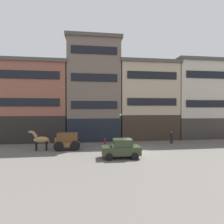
% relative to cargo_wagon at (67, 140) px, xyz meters
% --- Properties ---
extents(ground_plane, '(120.00, 120.00, 0.00)m').
position_rel_cargo_wagon_xyz_m(ground_plane, '(7.70, -2.41, -1.15)').
color(ground_plane, '#605B56').
extents(building_far_left, '(10.05, 5.89, 11.76)m').
position_rel_cargo_wagon_xyz_m(building_far_left, '(-5.48, 7.10, 4.77)').
color(building_far_left, black).
rests_on(building_far_left, ground_plane).
extents(building_center_left, '(8.26, 5.89, 15.53)m').
position_rel_cargo_wagon_xyz_m(building_center_left, '(3.33, 7.10, 6.66)').
color(building_center_left, black).
rests_on(building_center_left, ground_plane).
extents(building_center_right, '(9.52, 5.89, 12.21)m').
position_rel_cargo_wagon_xyz_m(building_center_right, '(11.87, 7.10, 5.00)').
color(building_center_right, '#33281E').
rests_on(building_center_right, ground_plane).
extents(building_far_right, '(9.62, 5.89, 12.80)m').
position_rel_cargo_wagon_xyz_m(building_far_right, '(21.09, 7.10, 5.29)').
color(building_far_right, '#38332D').
rests_on(building_far_right, ground_plane).
extents(cargo_wagon, '(2.92, 1.54, 1.98)m').
position_rel_cargo_wagon_xyz_m(cargo_wagon, '(0.00, 0.00, 0.00)').
color(cargo_wagon, brown).
rests_on(cargo_wagon, ground_plane).
extents(draft_horse, '(2.34, 0.62, 2.30)m').
position_rel_cargo_wagon_xyz_m(draft_horse, '(-2.95, -0.00, 0.12)').
color(draft_horse, '#937047').
rests_on(draft_horse, ground_plane).
extents(sedan_dark, '(3.75, 1.96, 1.83)m').
position_rel_cargo_wagon_xyz_m(sedan_dark, '(5.61, -4.22, -0.23)').
color(sedan_dark, '#2D3823').
rests_on(sedan_dark, ground_plane).
extents(pedestrian_officer, '(0.40, 0.40, 1.79)m').
position_rel_cargo_wagon_xyz_m(pedestrian_officer, '(13.81, 2.10, -0.17)').
color(pedestrian_officer, black).
rests_on(pedestrian_officer, ground_plane).
extents(streetlamp_curbside, '(0.32, 0.32, 4.12)m').
position_rel_cargo_wagon_xyz_m(streetlamp_curbside, '(6.75, 2.51, 1.52)').
color(streetlamp_curbside, black).
rests_on(streetlamp_curbside, ground_plane).
extents(fire_hydrant_curbside, '(0.24, 0.24, 0.83)m').
position_rel_cargo_wagon_xyz_m(fire_hydrant_curbside, '(4.70, 2.95, -0.72)').
color(fire_hydrant_curbside, maroon).
rests_on(fire_hydrant_curbside, ground_plane).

